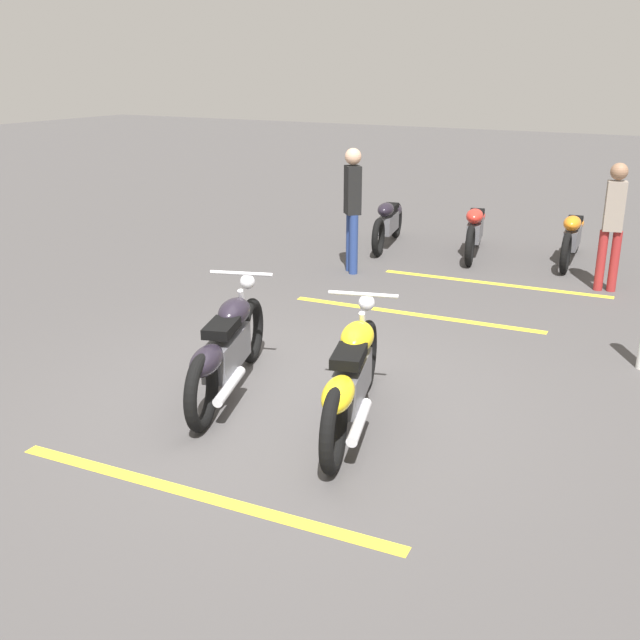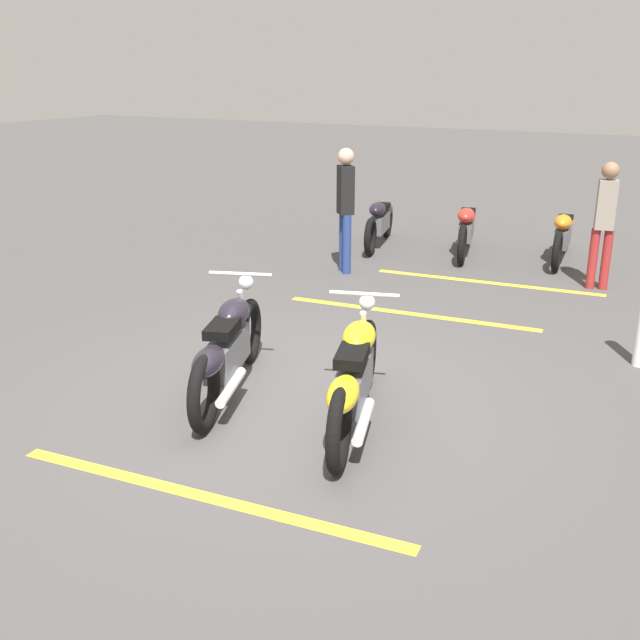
{
  "view_description": "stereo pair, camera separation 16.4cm",
  "coord_description": "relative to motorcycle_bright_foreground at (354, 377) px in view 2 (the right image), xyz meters",
  "views": [
    {
      "loc": [
        -5.38,
        -3.2,
        2.94
      ],
      "look_at": [
        0.45,
        0.0,
        0.65
      ],
      "focal_mm": 41.91,
      "sensor_mm": 36.0,
      "label": 1
    },
    {
      "loc": [
        -5.45,
        -3.06,
        2.94
      ],
      "look_at": [
        0.45,
        0.0,
        0.65
      ],
      "focal_mm": 41.91,
      "sensor_mm": 36.0,
      "label": 2
    }
  ],
  "objects": [
    {
      "name": "parking_stripe_near",
      "position": [
        -1.48,
        0.5,
        -0.46
      ],
      "size": [
        0.34,
        3.2,
        0.01
      ],
      "primitive_type": "cube",
      "rotation": [
        0.0,
        0.0,
        1.64
      ],
      "color": "yellow",
      "rests_on": "ground"
    },
    {
      "name": "motorcycle_row_far_left",
      "position": [
        6.7,
        -0.49,
        -0.04
      ],
      "size": [
        2.04,
        0.34,
        0.77
      ],
      "rotation": [
        0.0,
        0.0,
        3.23
      ],
      "color": "black",
      "rests_on": "ground"
    },
    {
      "name": "bystander_near_row",
      "position": [
        5.31,
        -1.22,
        0.5
      ],
      "size": [
        0.24,
        0.29,
        1.73
      ],
      "rotation": [
        0.0,
        0.0,
        0.23
      ],
      "color": "maroon",
      "rests_on": "ground"
    },
    {
      "name": "motorcycle_bright_foreground",
      "position": [
        0.0,
        0.0,
        0.0
      ],
      "size": [
        2.17,
        0.84,
        1.04
      ],
      "rotation": [
        0.0,
        0.0,
        0.28
      ],
      "color": "black",
      "rests_on": "ground"
    },
    {
      "name": "motorcycle_dark_foreground",
      "position": [
        0.06,
        1.31,
        0.0
      ],
      "size": [
        2.15,
        0.89,
        1.04
      ],
      "rotation": [
        0.0,
        0.0,
        0.32
      ],
      "color": "black",
      "rests_on": "ground"
    },
    {
      "name": "bystander_secondary",
      "position": [
        4.49,
        2.24,
        0.55
      ],
      "size": [
        0.32,
        0.32,
        1.81
      ],
      "rotation": [
        0.0,
        0.0,
        2.3
      ],
      "color": "navy",
      "rests_on": "ground"
    },
    {
      "name": "motorcycle_row_left",
      "position": [
        6.45,
        0.99,
        -0.03
      ],
      "size": [
        2.06,
        0.57,
        0.79
      ],
      "rotation": [
        0.0,
        0.0,
        3.36
      ],
      "color": "black",
      "rests_on": "ground"
    },
    {
      "name": "parking_stripe_far",
      "position": [
        4.9,
        0.2,
        -0.46
      ],
      "size": [
        0.34,
        3.2,
        0.01
      ],
      "primitive_type": "cube",
      "rotation": [
        0.0,
        0.0,
        1.64
      ],
      "color": "yellow",
      "rests_on": "ground"
    },
    {
      "name": "ground_plane",
      "position": [
        0.23,
        0.68,
        -0.46
      ],
      "size": [
        60.0,
        60.0,
        0.0
      ],
      "primitive_type": "plane",
      "color": "#474444"
    },
    {
      "name": "motorcycle_row_center",
      "position": [
        6.33,
        2.46,
        -0.04
      ],
      "size": [
        2.03,
        0.54,
        0.77
      ],
      "rotation": [
        0.0,
        0.0,
        3.35
      ],
      "color": "black",
      "rests_on": "ground"
    },
    {
      "name": "parking_stripe_mid",
      "position": [
        3.09,
        0.66,
        -0.46
      ],
      "size": [
        0.34,
        3.2,
        0.01
      ],
      "primitive_type": "cube",
      "rotation": [
        0.0,
        0.0,
        1.64
      ],
      "color": "yellow",
      "rests_on": "ground"
    }
  ]
}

